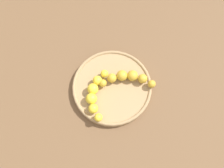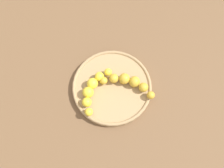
# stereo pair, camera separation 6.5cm
# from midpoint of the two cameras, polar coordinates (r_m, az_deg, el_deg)

# --- Properties ---
(ground_plane) EXTENTS (2.40, 2.40, 0.00)m
(ground_plane) POSITION_cam_midpoint_polar(r_m,az_deg,el_deg) (0.69, 2.69, -1.45)
(ground_plane) COLOR brown
(fruit_bowl) EXTENTS (0.24, 0.24, 0.02)m
(fruit_bowl) POSITION_cam_midpoint_polar(r_m,az_deg,el_deg) (0.68, 2.73, -1.12)
(fruit_bowl) COLOR #A08259
(fruit_bowl) RESTS_ON ground_plane
(banana_spotted) EXTENTS (0.09, 0.15, 0.03)m
(banana_spotted) POSITION_cam_midpoint_polar(r_m,az_deg,el_deg) (0.66, 7.11, 0.04)
(banana_spotted) COLOR gold
(banana_spotted) RESTS_ON fruit_bowl
(banana_yellow) EXTENTS (0.14, 0.10, 0.03)m
(banana_yellow) POSITION_cam_midpoint_polar(r_m,az_deg,el_deg) (0.65, -2.16, -1.65)
(banana_yellow) COLOR yellow
(banana_yellow) RESTS_ON fruit_bowl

